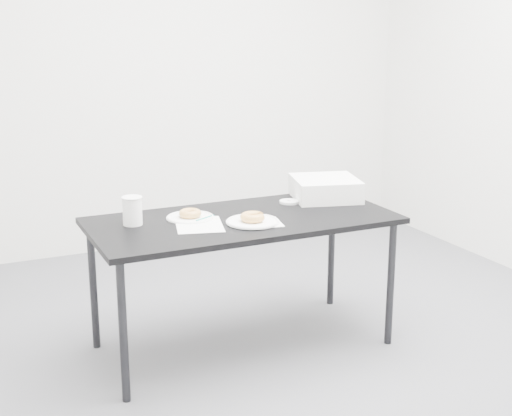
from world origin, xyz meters
name	(u,v)px	position (x,y,z in m)	size (l,w,h in m)	color
floor	(275,354)	(0.00, 0.00, 0.00)	(4.00, 4.00, 0.00)	#4E4E54
wall_back	(149,59)	(0.00, 2.00, 1.35)	(4.00, 0.02, 2.70)	silver
table	(243,228)	(-0.10, 0.16, 0.63)	(1.49, 0.70, 0.68)	black
scorecard	(199,225)	(-0.34, 0.13, 0.68)	(0.22, 0.28, 0.00)	white
logo_patch	(208,218)	(-0.26, 0.22, 0.68)	(0.04, 0.04, 0.00)	green
pen	(205,218)	(-0.28, 0.21, 0.69)	(0.01, 0.01, 0.13)	#0C8C7C
napkin	(262,223)	(-0.06, 0.04, 0.68)	(0.18, 0.18, 0.00)	white
plate_near	(253,222)	(-0.10, 0.06, 0.69)	(0.26, 0.26, 0.01)	white
donut_near	(253,217)	(-0.10, 0.06, 0.71)	(0.12, 0.12, 0.04)	#D68A44
plate_far	(190,218)	(-0.34, 0.26, 0.68)	(0.23, 0.23, 0.01)	white
donut_far	(190,213)	(-0.34, 0.26, 0.70)	(0.11, 0.11, 0.04)	#D68A44
coffee_cup	(132,211)	(-0.62, 0.27, 0.75)	(0.09, 0.09, 0.14)	white
cup_lid	(289,202)	(0.24, 0.32, 0.69)	(0.10, 0.10, 0.01)	silver
bakery_box	(325,188)	(0.46, 0.33, 0.74)	(0.34, 0.34, 0.11)	white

